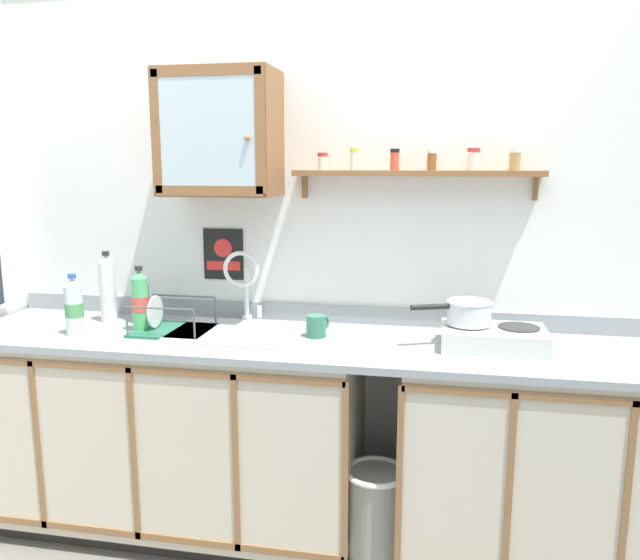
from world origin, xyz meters
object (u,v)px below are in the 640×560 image
Objects in this scene: bottle_opaque_white_2 at (108,289)px; trash_bin at (375,517)px; bottle_detergent_teal_3 at (142,301)px; dish_rack at (171,327)px; warning_sign at (223,255)px; bottle_water_clear_1 at (74,307)px; sink at (233,338)px; hot_plate_stove at (493,337)px; bottle_soda_green_0 at (140,301)px; mug at (316,326)px; saucepan at (468,312)px; wall_cabinet at (220,133)px.

bottle_opaque_white_2 is 0.76× the size of trash_bin.
bottle_detergent_teal_3 reaches higher than dish_rack.
bottle_detergent_teal_3 is at bearing -149.80° from warning_sign.
sink is at bearing 13.84° from bottle_water_clear_1.
hot_plate_stove is 1.53× the size of bottle_water_clear_1.
sink is at bearing 163.94° from trash_bin.
bottle_soda_green_0 is 0.26m from bottle_opaque_white_2.
mug is (0.99, -0.07, -0.11)m from bottle_opaque_white_2.
dish_rack is at bearing -179.20° from hot_plate_stove.
dish_rack reaches higher than trash_bin.
bottle_water_clear_1 is (-0.25, -0.10, -0.01)m from bottle_soda_green_0.
sink is 0.44m from warning_sign.
bottle_detergent_teal_3 is at bearing 50.41° from bottle_water_clear_1.
bottle_detergent_teal_3 is at bearing 149.01° from dish_rack.
saucepan is at bearing -2.88° from bottle_opaque_white_2.
bottle_soda_green_0 is 1.26× the size of bottle_detergent_teal_3.
dish_rack reaches higher than hot_plate_stove.
sink is 0.38m from mug.
bottle_detergent_teal_3 reaches higher than trash_bin.
bottle_water_clear_1 is at bearing -154.09° from wall_cabinet.
trash_bin is at bearing -16.06° from sink.
sink is 1.74× the size of bottle_soda_green_0.
dish_rack is 2.91× the size of mug.
wall_cabinet is (0.38, 0.05, 0.75)m from bottle_detergent_teal_3.
sink is 0.69m from bottle_water_clear_1.
warning_sign is at bearing 65.50° from dish_rack.
bottle_opaque_white_2 is at bearing 178.38° from bottle_detergent_teal_3.
bottle_opaque_white_2 is (-1.61, 0.08, 0.02)m from saucepan.
saucepan is at bearing 169.62° from hot_plate_stove.
mug is at bearing -27.70° from warning_sign.
mug is (0.77, 0.06, -0.09)m from bottle_soda_green_0.
sink reaches higher than bottle_opaque_white_2.
saucepan is at bearing -3.02° from bottle_detergent_teal_3.
hot_plate_stove is 1.36m from dish_rack.
dish_rack is 0.44m from warning_sign.
warning_sign is (-1.12, 0.27, 0.16)m from saucepan.
warning_sign reaches higher than bottle_soda_green_0.
trash_bin is at bearing -30.06° from warning_sign.
bottle_detergent_teal_3 is at bearing -173.20° from wall_cabinet.
saucepan is 0.91m from trash_bin.
warning_sign is at bearing 20.59° from bottle_opaque_white_2.
sink is at bearing -63.85° from warning_sign.
saucepan is 1.22× the size of bottle_water_clear_1.
bottle_soda_green_0 reaches higher than dish_rack.
sink is 1.09m from hot_plate_stove.
sink is at bearing -7.01° from bottle_opaque_white_2.
mug reaches higher than trash_bin.
bottle_water_clear_1 reaches higher than mug.
saucepan is (0.99, -0.00, 0.16)m from sink.
sink is 2.09× the size of warning_sign.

